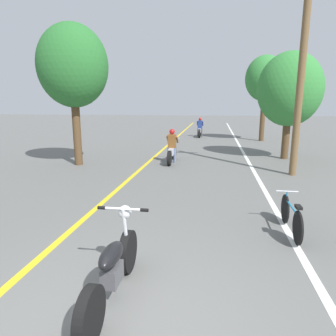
% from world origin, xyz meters
% --- Properties ---
extents(ground_plane, '(120.00, 120.00, 0.00)m').
position_xyz_m(ground_plane, '(0.00, 0.00, 0.00)').
color(ground_plane, '#60605E').
extents(lane_stripe_center, '(0.14, 48.00, 0.01)m').
position_xyz_m(lane_stripe_center, '(-1.70, 12.57, 0.00)').
color(lane_stripe_center, yellow).
rests_on(lane_stripe_center, ground).
extents(lane_stripe_edge, '(0.14, 48.00, 0.01)m').
position_xyz_m(lane_stripe_edge, '(2.60, 12.57, 0.00)').
color(lane_stripe_edge, white).
rests_on(lane_stripe_edge, ground).
extents(utility_pole, '(1.10, 0.24, 6.86)m').
position_xyz_m(utility_pole, '(3.87, 8.20, 3.52)').
color(utility_pole, brown).
rests_on(utility_pole, ground).
extents(roadside_tree_right_near, '(2.80, 2.52, 4.71)m').
position_xyz_m(roadside_tree_right_near, '(4.30, 11.52, 3.08)').
color(roadside_tree_right_near, '#513A23').
rests_on(roadside_tree_right_near, ground).
extents(roadside_tree_right_far, '(2.54, 2.29, 5.54)m').
position_xyz_m(roadside_tree_right_far, '(4.23, 18.24, 4.03)').
color(roadside_tree_right_far, '#513A23').
rests_on(roadside_tree_right_far, ground).
extents(roadside_tree_left, '(2.77, 2.49, 5.51)m').
position_xyz_m(roadside_tree_left, '(-4.44, 8.75, 3.88)').
color(roadside_tree_left, '#513A23').
rests_on(roadside_tree_left, ground).
extents(motorcycle_foreground, '(0.73, 2.05, 1.08)m').
position_xyz_m(motorcycle_foreground, '(-0.14, 0.61, 0.43)').
color(motorcycle_foreground, black).
rests_on(motorcycle_foreground, ground).
extents(motorcycle_rider_lead, '(0.50, 2.10, 1.44)m').
position_xyz_m(motorcycle_rider_lead, '(-0.69, 9.85, 0.54)').
color(motorcycle_rider_lead, black).
rests_on(motorcycle_rider_lead, ground).
extents(motorcycle_rider_far, '(0.50, 2.04, 1.44)m').
position_xyz_m(motorcycle_rider_far, '(-0.01, 20.09, 0.54)').
color(motorcycle_rider_far, black).
rests_on(motorcycle_rider_far, ground).
extents(bicycle_parked, '(0.44, 1.63, 0.72)m').
position_xyz_m(bicycle_parked, '(2.63, 3.10, 0.34)').
color(bicycle_parked, black).
rests_on(bicycle_parked, ground).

